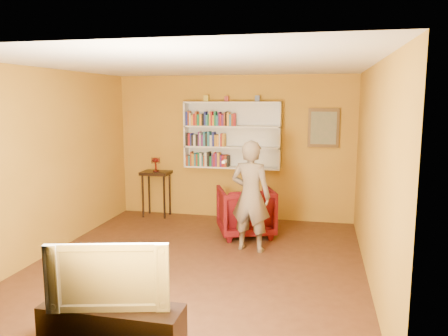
{
  "coord_description": "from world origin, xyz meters",
  "views": [
    {
      "loc": [
        1.61,
        -5.56,
        2.26
      ],
      "look_at": [
        0.2,
        0.75,
        1.24
      ],
      "focal_mm": 35.0,
      "sensor_mm": 36.0,
      "label": 1
    }
  ],
  "objects_px": {
    "ruby_lustre": "(156,161)",
    "television": "(110,273)",
    "bookshelf": "(233,135)",
    "armchair": "(246,211)",
    "person": "(251,196)",
    "tv_cabinet": "(113,330)",
    "console_table": "(156,179)"
  },
  "relations": [
    {
      "from": "armchair",
      "to": "console_table",
      "type": "bearing_deg",
      "value": -44.06
    },
    {
      "from": "console_table",
      "to": "bookshelf",
      "type": "bearing_deg",
      "value": 6.17
    },
    {
      "from": "ruby_lustre",
      "to": "television",
      "type": "height_order",
      "value": "ruby_lustre"
    },
    {
      "from": "console_table",
      "to": "ruby_lustre",
      "type": "relative_size",
      "value": 3.28
    },
    {
      "from": "bookshelf",
      "to": "console_table",
      "type": "distance_m",
      "value": 1.72
    },
    {
      "from": "console_table",
      "to": "armchair",
      "type": "xyz_separation_m",
      "value": [
        1.9,
        -0.81,
        -0.32
      ]
    },
    {
      "from": "bookshelf",
      "to": "ruby_lustre",
      "type": "height_order",
      "value": "bookshelf"
    },
    {
      "from": "tv_cabinet",
      "to": "console_table",
      "type": "bearing_deg",
      "value": 106.46
    },
    {
      "from": "console_table",
      "to": "television",
      "type": "height_order",
      "value": "television"
    },
    {
      "from": "tv_cabinet",
      "to": "person",
      "type": "bearing_deg",
      "value": 75.55
    },
    {
      "from": "bookshelf",
      "to": "television",
      "type": "bearing_deg",
      "value": -91.81
    },
    {
      "from": "bookshelf",
      "to": "console_table",
      "type": "bearing_deg",
      "value": -173.83
    },
    {
      "from": "tv_cabinet",
      "to": "bookshelf",
      "type": "bearing_deg",
      "value": 88.19
    },
    {
      "from": "console_table",
      "to": "armchair",
      "type": "bearing_deg",
      "value": -23.13
    },
    {
      "from": "ruby_lustre",
      "to": "bookshelf",
      "type": "bearing_deg",
      "value": 6.17
    },
    {
      "from": "ruby_lustre",
      "to": "person",
      "type": "xyz_separation_m",
      "value": [
        2.09,
        -1.53,
        -0.24
      ]
    },
    {
      "from": "ruby_lustre",
      "to": "person",
      "type": "bearing_deg",
      "value": -36.17
    },
    {
      "from": "console_table",
      "to": "person",
      "type": "distance_m",
      "value": 2.6
    },
    {
      "from": "console_table",
      "to": "television",
      "type": "xyz_separation_m",
      "value": [
        1.33,
        -4.5,
        0.03
      ]
    },
    {
      "from": "ruby_lustre",
      "to": "armchair",
      "type": "relative_size",
      "value": 0.3
    },
    {
      "from": "bookshelf",
      "to": "ruby_lustre",
      "type": "xyz_separation_m",
      "value": [
        -1.48,
        -0.16,
        -0.52
      ]
    },
    {
      "from": "tv_cabinet",
      "to": "television",
      "type": "xyz_separation_m",
      "value": [
        0.0,
        0.0,
        0.53
      ]
    },
    {
      "from": "ruby_lustre",
      "to": "television",
      "type": "xyz_separation_m",
      "value": [
        1.33,
        -4.5,
        -0.32
      ]
    },
    {
      "from": "armchair",
      "to": "person",
      "type": "height_order",
      "value": "person"
    },
    {
      "from": "ruby_lustre",
      "to": "person",
      "type": "height_order",
      "value": "person"
    },
    {
      "from": "bookshelf",
      "to": "television",
      "type": "relative_size",
      "value": 1.72
    },
    {
      "from": "armchair",
      "to": "person",
      "type": "distance_m",
      "value": 0.86
    },
    {
      "from": "ruby_lustre",
      "to": "armchair",
      "type": "bearing_deg",
      "value": -23.13
    },
    {
      "from": "armchair",
      "to": "ruby_lustre",
      "type": "bearing_deg",
      "value": -44.06
    },
    {
      "from": "ruby_lustre",
      "to": "tv_cabinet",
      "type": "relative_size",
      "value": 0.21
    },
    {
      "from": "ruby_lustre",
      "to": "console_table",
      "type": "bearing_deg",
      "value": -33.69
    },
    {
      "from": "television",
      "to": "armchair",
      "type": "bearing_deg",
      "value": 66.98
    }
  ]
}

